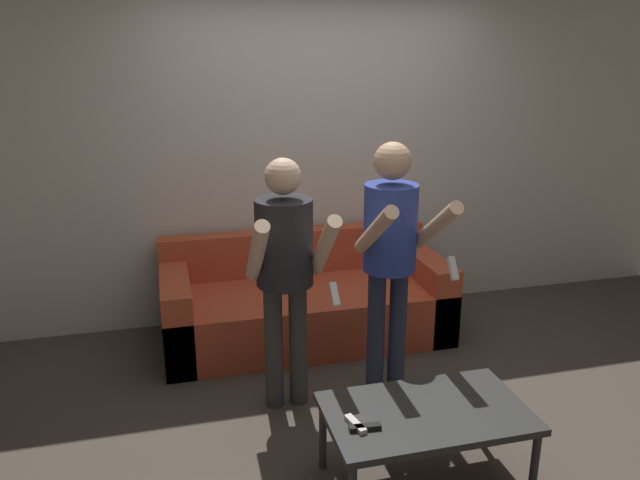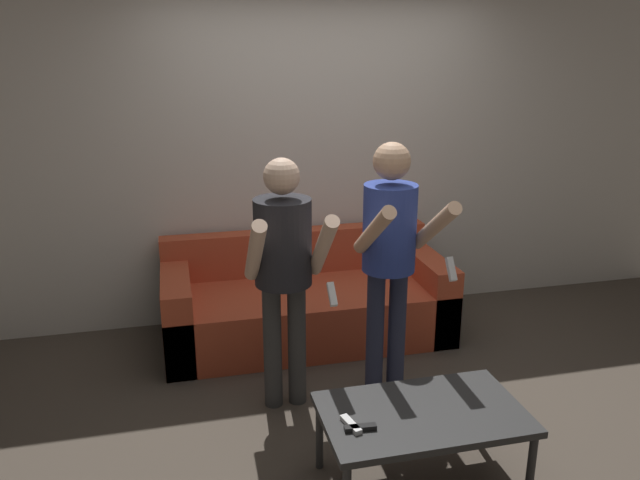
# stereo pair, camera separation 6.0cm
# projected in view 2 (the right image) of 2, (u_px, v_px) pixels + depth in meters

# --- Properties ---
(ground_plane) EXTENTS (14.00, 14.00, 0.00)m
(ground_plane) POSITION_uv_depth(u_px,v_px,m) (377.00, 406.00, 3.83)
(ground_plane) COLOR #4C4238
(wall_back) EXTENTS (6.40, 0.06, 2.70)m
(wall_back) POSITION_uv_depth(u_px,v_px,m) (318.00, 148.00, 4.86)
(wall_back) COLOR silver
(wall_back) RESTS_ON ground_plane
(couch) EXTENTS (2.08, 0.90, 0.74)m
(couch) POSITION_uv_depth(u_px,v_px,m) (306.00, 304.00, 4.69)
(couch) COLOR #C64C2D
(couch) RESTS_ON ground_plane
(person_standing_left) EXTENTS (0.45, 0.63, 1.53)m
(person_standing_left) POSITION_uv_depth(u_px,v_px,m) (284.00, 259.00, 3.57)
(person_standing_left) COLOR #383838
(person_standing_left) RESTS_ON ground_plane
(person_standing_right) EXTENTS (0.44, 0.69, 1.59)m
(person_standing_right) POSITION_uv_depth(u_px,v_px,m) (390.00, 244.00, 3.70)
(person_standing_right) COLOR #282D47
(person_standing_right) RESTS_ON ground_plane
(coffee_table) EXTENTS (0.99, 0.59, 0.43)m
(coffee_table) POSITION_uv_depth(u_px,v_px,m) (422.00, 418.00, 3.03)
(coffee_table) COLOR #2D2D2D
(coffee_table) RESTS_ON ground_plane
(remote_near) EXTENTS (0.15, 0.05, 0.02)m
(remote_near) POSITION_uv_depth(u_px,v_px,m) (360.00, 428.00, 2.86)
(remote_near) COLOR black
(remote_near) RESTS_ON coffee_table
(remote_far) EXTENTS (0.07, 0.15, 0.02)m
(remote_far) POSITION_uv_depth(u_px,v_px,m) (351.00, 425.00, 2.89)
(remote_far) COLOR white
(remote_far) RESTS_ON coffee_table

